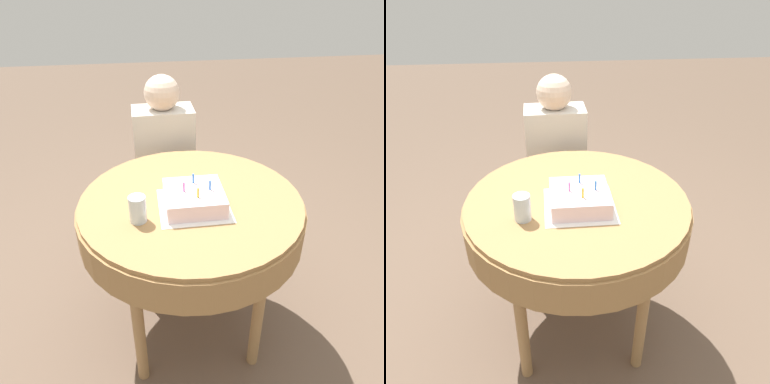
# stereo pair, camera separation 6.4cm
# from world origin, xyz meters

# --- Properties ---
(ground_plane) EXTENTS (12.00, 12.00, 0.00)m
(ground_plane) POSITION_xyz_m (0.00, 0.00, 0.00)
(ground_plane) COLOR brown
(dining_table) EXTENTS (0.95, 0.95, 0.78)m
(dining_table) POSITION_xyz_m (0.00, 0.00, 0.68)
(dining_table) COLOR #9E7547
(dining_table) RESTS_ON ground_plane
(chair) EXTENTS (0.38, 0.38, 0.91)m
(chair) POSITION_xyz_m (-0.06, 0.74, 0.50)
(chair) COLOR brown
(chair) RESTS_ON ground_plane
(person) EXTENTS (0.34, 0.30, 1.12)m
(person) POSITION_xyz_m (-0.06, 0.65, 0.68)
(person) COLOR beige
(person) RESTS_ON ground_plane
(napkin) EXTENTS (0.28, 0.28, 0.00)m
(napkin) POSITION_xyz_m (0.01, -0.05, 0.78)
(napkin) COLOR white
(napkin) RESTS_ON dining_table
(birthday_cake) EXTENTS (0.23, 0.23, 0.11)m
(birthday_cake) POSITION_xyz_m (0.01, -0.05, 0.82)
(birthday_cake) COLOR silver
(birthday_cake) RESTS_ON dining_table
(drinking_glass) EXTENTS (0.07, 0.07, 0.11)m
(drinking_glass) POSITION_xyz_m (-0.22, -0.12, 0.83)
(drinking_glass) COLOR silver
(drinking_glass) RESTS_ON dining_table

